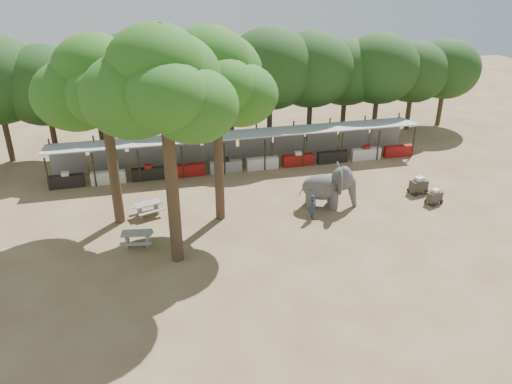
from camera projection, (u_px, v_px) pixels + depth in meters
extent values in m
plane|color=brown|center=(297.00, 265.00, 26.02)|extent=(100.00, 100.00, 0.00)
cube|color=#A4A7AC|center=(241.00, 134.00, 37.23)|extent=(28.00, 2.99, 0.39)
cylinder|color=#2D2319|center=(64.00, 173.00, 33.94)|extent=(0.12, 0.12, 2.40)
cylinder|color=#2D2319|center=(68.00, 156.00, 36.22)|extent=(0.12, 0.12, 2.80)
cube|color=black|center=(66.00, 181.00, 34.48)|extent=(2.38, 0.50, 0.90)
cube|color=gray|center=(69.00, 161.00, 36.35)|extent=(2.52, 0.12, 2.00)
cylinder|color=#2D2319|center=(107.00, 169.00, 34.53)|extent=(0.12, 0.12, 2.40)
cylinder|color=#2D2319|center=(108.00, 153.00, 36.82)|extent=(0.12, 0.12, 2.80)
cube|color=silver|center=(108.00, 178.00, 35.08)|extent=(2.38, 0.50, 0.90)
cube|color=gray|center=(108.00, 158.00, 36.95)|extent=(2.52, 0.12, 2.00)
cylinder|color=#2D2319|center=(148.00, 165.00, 35.13)|extent=(0.12, 0.12, 2.40)
cylinder|color=#2D2319|center=(146.00, 150.00, 37.41)|extent=(0.12, 0.12, 2.80)
cube|color=black|center=(149.00, 174.00, 35.67)|extent=(2.38, 0.50, 0.90)
cube|color=gray|center=(147.00, 155.00, 37.54)|extent=(2.52, 0.12, 2.00)
cylinder|color=#2D2319|center=(188.00, 162.00, 35.72)|extent=(0.12, 0.12, 2.40)
cylinder|color=#2D2319|center=(183.00, 147.00, 38.00)|extent=(0.12, 0.12, 2.80)
cube|color=maroon|center=(188.00, 170.00, 36.26)|extent=(2.38, 0.50, 0.90)
cube|color=gray|center=(184.00, 152.00, 38.13)|extent=(2.52, 0.12, 2.00)
cylinder|color=#2D2319|center=(226.00, 159.00, 36.31)|extent=(0.12, 0.12, 2.40)
cylinder|color=#2D2319|center=(220.00, 144.00, 38.59)|extent=(0.12, 0.12, 2.80)
cube|color=gray|center=(226.00, 167.00, 36.85)|extent=(2.38, 0.50, 0.90)
cube|color=gray|center=(220.00, 149.00, 38.72)|extent=(2.52, 0.12, 2.00)
cylinder|color=#2D2319|center=(263.00, 155.00, 36.90)|extent=(0.12, 0.12, 2.40)
cylinder|color=#2D2319|center=(255.00, 141.00, 39.19)|extent=(0.12, 0.12, 2.80)
cube|color=silver|center=(262.00, 163.00, 37.44)|extent=(2.38, 0.50, 0.90)
cube|color=gray|center=(255.00, 146.00, 39.31)|extent=(2.52, 0.12, 2.00)
cylinder|color=#2D2319|center=(299.00, 152.00, 37.49)|extent=(0.12, 0.12, 2.40)
cylinder|color=#2D2319|center=(289.00, 138.00, 39.78)|extent=(0.12, 0.12, 2.80)
cube|color=maroon|center=(298.00, 160.00, 38.04)|extent=(2.38, 0.50, 0.90)
cube|color=gray|center=(289.00, 143.00, 39.91)|extent=(2.52, 0.12, 2.00)
cylinder|color=#2D2319|center=(334.00, 149.00, 38.09)|extent=(0.12, 0.12, 2.40)
cylinder|color=#2D2319|center=(322.00, 135.00, 40.37)|extent=(0.12, 0.12, 2.80)
cube|color=black|center=(332.00, 157.00, 38.63)|extent=(2.38, 0.50, 0.90)
cube|color=gray|center=(322.00, 140.00, 40.50)|extent=(2.52, 0.12, 2.00)
cylinder|color=#2D2319|center=(368.00, 146.00, 38.68)|extent=(0.12, 0.12, 2.40)
cylinder|color=#2D2319|center=(354.00, 133.00, 40.96)|extent=(0.12, 0.12, 2.80)
cube|color=silver|center=(366.00, 154.00, 39.22)|extent=(2.38, 0.50, 0.90)
cube|color=gray|center=(354.00, 138.00, 41.09)|extent=(2.52, 0.12, 2.00)
cylinder|color=#2D2319|center=(401.00, 143.00, 39.27)|extent=(0.12, 0.12, 2.40)
cylinder|color=#2D2319|center=(385.00, 130.00, 41.55)|extent=(0.12, 0.12, 2.80)
cube|color=maroon|center=(398.00, 151.00, 39.81)|extent=(2.38, 0.50, 0.90)
cube|color=gray|center=(385.00, 135.00, 41.68)|extent=(2.52, 0.12, 2.00)
cylinder|color=#332316|center=(111.00, 150.00, 28.28)|extent=(0.60, 0.60, 9.20)
cone|color=#332316|center=(100.00, 68.00, 26.30)|extent=(0.57, 0.57, 2.88)
ellipsoid|color=#195210|center=(77.00, 94.00, 26.86)|extent=(4.80, 4.80, 3.94)
ellipsoid|color=#195210|center=(127.00, 103.00, 26.79)|extent=(4.20, 4.20, 3.44)
ellipsoid|color=#195210|center=(106.00, 78.00, 27.64)|extent=(5.20, 5.20, 4.26)
ellipsoid|color=#195210|center=(102.00, 95.00, 25.63)|extent=(3.80, 3.80, 3.12)
ellipsoid|color=#195210|center=(94.00, 68.00, 26.40)|extent=(4.40, 4.40, 3.61)
cylinder|color=#332316|center=(171.00, 169.00, 24.27)|extent=(0.64, 0.64, 10.40)
cone|color=#332316|center=(162.00, 60.00, 22.03)|extent=(0.61, 0.61, 3.25)
ellipsoid|color=#195210|center=(133.00, 95.00, 22.67)|extent=(4.80, 4.80, 3.94)
ellipsoid|color=#195210|center=(193.00, 106.00, 22.60)|extent=(4.20, 4.20, 3.44)
ellipsoid|color=#195210|center=(166.00, 77.00, 23.45)|extent=(5.20, 5.20, 4.26)
ellipsoid|color=#195210|center=(167.00, 96.00, 21.43)|extent=(3.80, 3.80, 3.12)
ellipsoid|color=#195210|center=(155.00, 64.00, 22.21)|extent=(4.40, 4.40, 3.61)
cylinder|color=#332316|center=(218.00, 144.00, 28.59)|extent=(0.56, 0.56, 9.60)
cone|color=#332316|center=(215.00, 59.00, 26.52)|extent=(0.53, 0.53, 3.00)
ellipsoid|color=#195210|center=(190.00, 86.00, 27.11)|extent=(4.80, 4.80, 3.94)
ellipsoid|color=#195210|center=(240.00, 95.00, 27.04)|extent=(4.20, 4.20, 3.44)
ellipsoid|color=#195210|center=(216.00, 71.00, 27.89)|extent=(5.20, 5.20, 4.26)
ellipsoid|color=#195210|center=(220.00, 86.00, 25.87)|extent=(3.80, 3.80, 3.12)
ellipsoid|color=#195210|center=(209.00, 60.00, 26.65)|extent=(4.40, 4.40, 3.61)
cylinder|color=#332316|center=(16.00, 138.00, 38.37)|extent=(0.44, 0.44, 3.74)
ellipsoid|color=#153211|center=(6.00, 91.00, 36.79)|extent=(6.46, 5.95, 5.61)
cylinder|color=#332316|center=(61.00, 135.00, 39.07)|extent=(0.44, 0.44, 3.74)
ellipsoid|color=#153211|center=(53.00, 88.00, 37.50)|extent=(6.46, 5.95, 5.61)
cylinder|color=#332316|center=(105.00, 131.00, 39.77)|extent=(0.44, 0.44, 3.74)
ellipsoid|color=#153211|center=(99.00, 86.00, 38.20)|extent=(6.46, 5.95, 5.61)
cylinder|color=#332316|center=(148.00, 128.00, 40.48)|extent=(0.44, 0.44, 3.74)
ellipsoid|color=#153211|center=(144.00, 84.00, 38.91)|extent=(6.46, 5.95, 5.61)
cylinder|color=#332316|center=(189.00, 125.00, 41.18)|extent=(0.44, 0.44, 3.74)
ellipsoid|color=#153211|center=(186.00, 81.00, 39.61)|extent=(6.46, 5.95, 5.61)
cylinder|color=#332316|center=(229.00, 123.00, 41.89)|extent=(0.44, 0.44, 3.74)
ellipsoid|color=#153211|center=(228.00, 79.00, 40.32)|extent=(6.46, 5.95, 5.61)
cylinder|color=#332316|center=(267.00, 120.00, 42.59)|extent=(0.44, 0.44, 3.74)
ellipsoid|color=#153211|center=(267.00, 77.00, 41.02)|extent=(6.46, 5.95, 5.61)
cylinder|color=#332316|center=(304.00, 117.00, 43.30)|extent=(0.44, 0.44, 3.74)
ellipsoid|color=#153211|center=(306.00, 75.00, 41.73)|extent=(6.46, 5.95, 5.61)
cylinder|color=#332316|center=(340.00, 114.00, 44.00)|extent=(0.44, 0.44, 3.74)
ellipsoid|color=#153211|center=(343.00, 73.00, 42.43)|extent=(6.46, 5.95, 5.61)
cylinder|color=#332316|center=(375.00, 112.00, 44.71)|extent=(0.44, 0.44, 3.74)
ellipsoid|color=#153211|center=(379.00, 71.00, 43.13)|extent=(6.46, 5.95, 5.61)
cylinder|color=#332316|center=(408.00, 110.00, 45.41)|extent=(0.44, 0.44, 3.74)
ellipsoid|color=#153211|center=(414.00, 69.00, 43.84)|extent=(6.46, 5.95, 5.61)
cylinder|color=#332316|center=(441.00, 107.00, 46.12)|extent=(0.44, 0.44, 3.74)
ellipsoid|color=#153211|center=(447.00, 67.00, 44.54)|extent=(6.46, 5.95, 5.61)
ellipsoid|color=#454343|center=(322.00, 187.00, 31.51)|extent=(2.86, 2.09, 1.66)
cylinder|color=#454343|center=(311.00, 199.00, 31.44)|extent=(0.72, 0.72, 1.39)
cylinder|color=#454343|center=(310.00, 194.00, 32.15)|extent=(0.72, 0.72, 1.39)
cylinder|color=#454343|center=(334.00, 199.00, 31.42)|extent=(0.72, 0.72, 1.39)
cylinder|color=#454343|center=(332.00, 194.00, 32.13)|extent=(0.72, 0.72, 1.39)
ellipsoid|color=#454343|center=(342.00, 179.00, 31.24)|extent=(1.66, 1.46, 1.54)
ellipsoid|color=#454343|center=(340.00, 183.00, 30.54)|extent=(0.54, 1.28, 1.58)
ellipsoid|color=#454343|center=(337.00, 173.00, 31.90)|extent=(0.54, 1.28, 1.58)
cone|color=#454343|center=(353.00, 194.00, 31.68)|extent=(0.77, 0.77, 1.74)
imported|color=#26384C|center=(313.00, 207.00, 30.23)|extent=(0.43, 0.61, 1.61)
cube|color=gray|center=(137.00, 233.00, 27.40)|extent=(1.75, 1.02, 0.07)
cube|color=gray|center=(127.00, 240.00, 27.54)|extent=(0.21, 0.67, 0.77)
cube|color=gray|center=(147.00, 239.00, 27.62)|extent=(0.21, 0.67, 0.77)
cube|color=gray|center=(136.00, 244.00, 27.00)|extent=(1.68, 0.53, 0.06)
cube|color=gray|center=(139.00, 233.00, 28.09)|extent=(1.68, 0.53, 0.06)
cube|color=gray|center=(147.00, 204.00, 30.69)|extent=(1.76, 1.22, 0.06)
cube|color=gray|center=(140.00, 211.00, 30.61)|extent=(0.31, 0.64, 0.75)
cube|color=gray|center=(156.00, 207.00, 31.12)|extent=(0.31, 0.64, 0.75)
cube|color=gray|center=(151.00, 212.00, 30.38)|extent=(1.60, 0.77, 0.05)
cube|color=gray|center=(144.00, 205.00, 31.28)|extent=(1.60, 0.77, 0.05)
cube|color=#322B23|center=(434.00, 197.00, 32.21)|extent=(1.09, 0.85, 0.67)
cylinder|color=black|center=(434.00, 205.00, 31.93)|extent=(0.29, 0.15, 0.29)
cylinder|color=black|center=(442.00, 202.00, 32.30)|extent=(0.29, 0.15, 0.29)
cylinder|color=black|center=(426.00, 201.00, 32.41)|extent=(0.29, 0.15, 0.29)
cylinder|color=black|center=(434.00, 198.00, 32.78)|extent=(0.29, 0.15, 0.29)
cube|color=silver|center=(435.00, 191.00, 32.02)|extent=(0.58, 0.52, 0.24)
cube|color=#322B23|center=(418.00, 186.00, 33.59)|extent=(1.18, 0.80, 0.77)
cylinder|color=black|center=(416.00, 194.00, 33.31)|extent=(0.34, 0.11, 0.33)
cylinder|color=black|center=(426.00, 192.00, 33.60)|extent=(0.34, 0.11, 0.33)
cylinder|color=black|center=(409.00, 190.00, 33.92)|extent=(0.34, 0.11, 0.33)
cylinder|color=black|center=(420.00, 188.00, 34.21)|extent=(0.34, 0.11, 0.33)
cube|color=silver|center=(420.00, 179.00, 33.38)|extent=(0.60, 0.51, 0.27)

